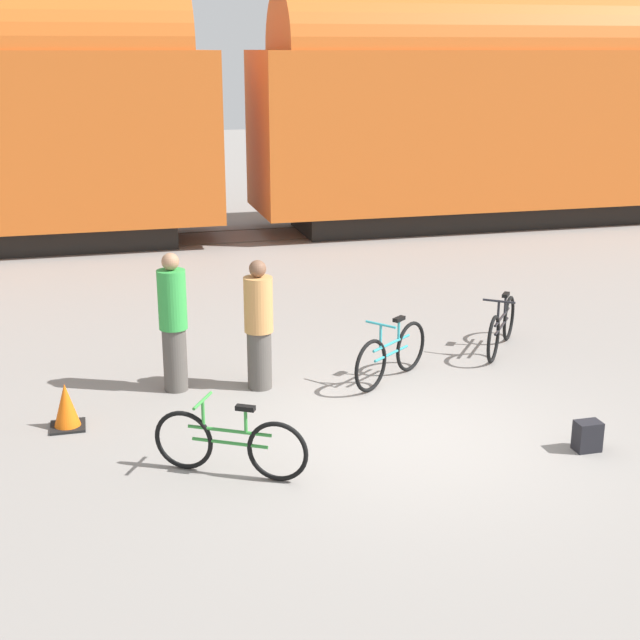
{
  "coord_description": "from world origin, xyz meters",
  "views": [
    {
      "loc": [
        -3.37,
        -8.85,
        4.26
      ],
      "look_at": [
        -0.76,
        1.14,
        1.1
      ],
      "focal_mm": 50.0,
      "sensor_mm": 36.0,
      "label": 1
    }
  ],
  "objects_px": {
    "backpack": "(587,436)",
    "person_in_green": "(173,323)",
    "bicycle_black": "(501,327)",
    "freight_train": "(235,108)",
    "person_in_tan": "(259,326)",
    "bicycle_teal": "(391,354)",
    "bicycle_green": "(230,444)",
    "traffic_cone": "(66,407)"
  },
  "relations": [
    {
      "from": "freight_train",
      "to": "person_in_tan",
      "type": "distance_m",
      "value": 10.08
    },
    {
      "from": "bicycle_green",
      "to": "backpack",
      "type": "relative_size",
      "value": 4.38
    },
    {
      "from": "bicycle_green",
      "to": "backpack",
      "type": "bearing_deg",
      "value": -6.06
    },
    {
      "from": "bicycle_green",
      "to": "bicycle_black",
      "type": "relative_size",
      "value": 1.03
    },
    {
      "from": "person_in_green",
      "to": "traffic_cone",
      "type": "distance_m",
      "value": 1.76
    },
    {
      "from": "freight_train",
      "to": "person_in_tan",
      "type": "relative_size",
      "value": 31.77
    },
    {
      "from": "freight_train",
      "to": "traffic_cone",
      "type": "distance_m",
      "value": 11.45
    },
    {
      "from": "person_in_green",
      "to": "bicycle_teal",
      "type": "bearing_deg",
      "value": -43.27
    },
    {
      "from": "person_in_green",
      "to": "backpack",
      "type": "xyz_separation_m",
      "value": [
        4.2,
        -2.99,
        -0.74
      ]
    },
    {
      "from": "bicycle_black",
      "to": "backpack",
      "type": "height_order",
      "value": "bicycle_black"
    },
    {
      "from": "bicycle_green",
      "to": "bicycle_teal",
      "type": "relative_size",
      "value": 1.11
    },
    {
      "from": "backpack",
      "to": "traffic_cone",
      "type": "bearing_deg",
      "value": 159.42
    },
    {
      "from": "bicycle_black",
      "to": "backpack",
      "type": "xyz_separation_m",
      "value": [
        -0.57,
        -3.36,
        -0.19
      ]
    },
    {
      "from": "freight_train",
      "to": "bicycle_green",
      "type": "relative_size",
      "value": 36.53
    },
    {
      "from": "person_in_green",
      "to": "traffic_cone",
      "type": "bearing_deg",
      "value": 178.24
    },
    {
      "from": "person_in_tan",
      "to": "backpack",
      "type": "relative_size",
      "value": 5.03
    },
    {
      "from": "bicycle_black",
      "to": "person_in_green",
      "type": "height_order",
      "value": "person_in_green"
    },
    {
      "from": "freight_train",
      "to": "person_in_green",
      "type": "bearing_deg",
      "value": -104.32
    },
    {
      "from": "freight_train",
      "to": "backpack",
      "type": "bearing_deg",
      "value": -82.02
    },
    {
      "from": "traffic_cone",
      "to": "bicycle_black",
      "type": "bearing_deg",
      "value": 11.71
    },
    {
      "from": "person_in_tan",
      "to": "person_in_green",
      "type": "height_order",
      "value": "person_in_green"
    },
    {
      "from": "bicycle_black",
      "to": "backpack",
      "type": "bearing_deg",
      "value": -99.62
    },
    {
      "from": "freight_train",
      "to": "backpack",
      "type": "xyz_separation_m",
      "value": [
        1.76,
        -12.54,
        -2.79
      ]
    },
    {
      "from": "traffic_cone",
      "to": "bicycle_green",
      "type": "bearing_deg",
      "value": -45.29
    },
    {
      "from": "bicycle_teal",
      "to": "person_in_green",
      "type": "xyz_separation_m",
      "value": [
        -2.81,
        0.39,
        0.54
      ]
    },
    {
      "from": "bicycle_green",
      "to": "bicycle_teal",
      "type": "height_order",
      "value": "bicycle_teal"
    },
    {
      "from": "bicycle_green",
      "to": "bicycle_teal",
      "type": "xyz_separation_m",
      "value": [
        2.51,
        2.18,
        0.02
      ]
    },
    {
      "from": "bicycle_teal",
      "to": "person_in_tan",
      "type": "bearing_deg",
      "value": 173.76
    },
    {
      "from": "freight_train",
      "to": "person_in_tan",
      "type": "height_order",
      "value": "freight_train"
    },
    {
      "from": "bicycle_black",
      "to": "traffic_cone",
      "type": "xyz_separation_m",
      "value": [
        -6.13,
        -1.27,
        -0.11
      ]
    },
    {
      "from": "bicycle_black",
      "to": "person_in_green",
      "type": "relative_size",
      "value": 0.8
    },
    {
      "from": "freight_train",
      "to": "bicycle_black",
      "type": "height_order",
      "value": "freight_train"
    },
    {
      "from": "bicycle_green",
      "to": "bicycle_black",
      "type": "distance_m",
      "value": 5.35
    },
    {
      "from": "bicycle_black",
      "to": "person_in_green",
      "type": "distance_m",
      "value": 4.81
    },
    {
      "from": "backpack",
      "to": "person_in_green",
      "type": "bearing_deg",
      "value": 144.57
    },
    {
      "from": "person_in_green",
      "to": "traffic_cone",
      "type": "height_order",
      "value": "person_in_green"
    },
    {
      "from": "bicycle_teal",
      "to": "traffic_cone",
      "type": "relative_size",
      "value": 2.44
    },
    {
      "from": "person_in_tan",
      "to": "freight_train",
      "type": "bearing_deg",
      "value": 152.81
    },
    {
      "from": "freight_train",
      "to": "traffic_cone",
      "type": "bearing_deg",
      "value": -109.97
    },
    {
      "from": "person_in_tan",
      "to": "person_in_green",
      "type": "bearing_deg",
      "value": -120.02
    },
    {
      "from": "freight_train",
      "to": "bicycle_teal",
      "type": "relative_size",
      "value": 40.43
    },
    {
      "from": "bicycle_green",
      "to": "person_in_tan",
      "type": "xyz_separation_m",
      "value": [
        0.77,
        2.37,
        0.5
      ]
    }
  ]
}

